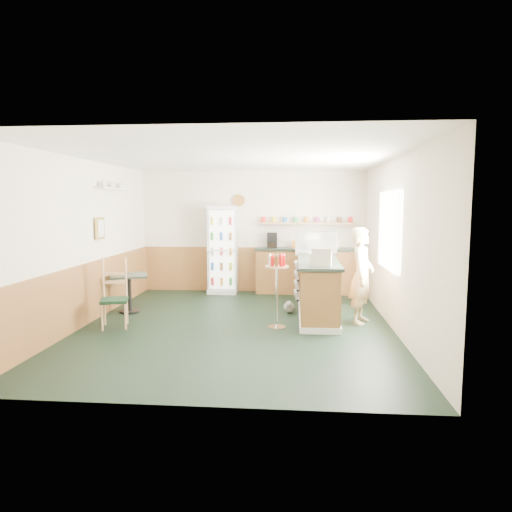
# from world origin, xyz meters

# --- Properties ---
(ground) EXTENTS (6.00, 6.00, 0.00)m
(ground) POSITION_xyz_m (0.00, 0.00, 0.00)
(ground) COLOR black
(ground) RESTS_ON ground
(room_envelope) EXTENTS (5.04, 6.02, 2.72)m
(room_envelope) POSITION_xyz_m (-0.23, 0.73, 1.52)
(room_envelope) COLOR silver
(room_envelope) RESTS_ON ground
(service_counter) EXTENTS (0.68, 3.01, 1.01)m
(service_counter) POSITION_xyz_m (1.35, 1.07, 0.46)
(service_counter) COLOR olive
(service_counter) RESTS_ON ground
(back_counter) EXTENTS (2.24, 0.42, 1.69)m
(back_counter) POSITION_xyz_m (1.19, 2.80, 0.55)
(back_counter) COLOR olive
(back_counter) RESTS_ON ground
(drinks_fridge) EXTENTS (0.64, 0.54, 1.94)m
(drinks_fridge) POSITION_xyz_m (-0.64, 2.74, 0.97)
(drinks_fridge) COLOR silver
(drinks_fridge) RESTS_ON ground
(display_case) EXTENTS (0.78, 0.41, 0.45)m
(display_case) POSITION_xyz_m (1.35, 1.54, 1.23)
(display_case) COLOR silver
(display_case) RESTS_ON service_counter
(cash_register) EXTENTS (0.38, 0.39, 0.20)m
(cash_register) POSITION_xyz_m (1.35, -0.05, 1.11)
(cash_register) COLOR beige
(cash_register) RESTS_ON service_counter
(shopkeeper) EXTENTS (0.53, 0.63, 1.59)m
(shopkeeper) POSITION_xyz_m (2.05, 0.35, 0.80)
(shopkeeper) COLOR tan
(shopkeeper) RESTS_ON ground
(condiment_stand) EXTENTS (0.37, 0.37, 1.17)m
(condiment_stand) POSITION_xyz_m (0.67, -0.08, 0.81)
(condiment_stand) COLOR silver
(condiment_stand) RESTS_ON ground
(newspaper_rack) EXTENTS (0.09, 0.44, 0.70)m
(newspaper_rack) POSITION_xyz_m (0.99, 1.07, 0.58)
(newspaper_rack) COLOR black
(newspaper_rack) RESTS_ON ground
(cafe_table) EXTENTS (0.81, 0.81, 0.70)m
(cafe_table) POSITION_xyz_m (-2.05, 0.74, 0.49)
(cafe_table) COLOR black
(cafe_table) RESTS_ON ground
(cafe_chair) EXTENTS (0.51, 0.52, 1.11)m
(cafe_chair) POSITION_xyz_m (-1.92, -0.18, 0.58)
(cafe_chair) COLOR black
(cafe_chair) RESTS_ON ground
(dog_doorstop) EXTENTS (0.20, 0.26, 0.24)m
(dog_doorstop) POSITION_xyz_m (0.85, 0.94, 0.11)
(dog_doorstop) COLOR gray
(dog_doorstop) RESTS_ON ground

